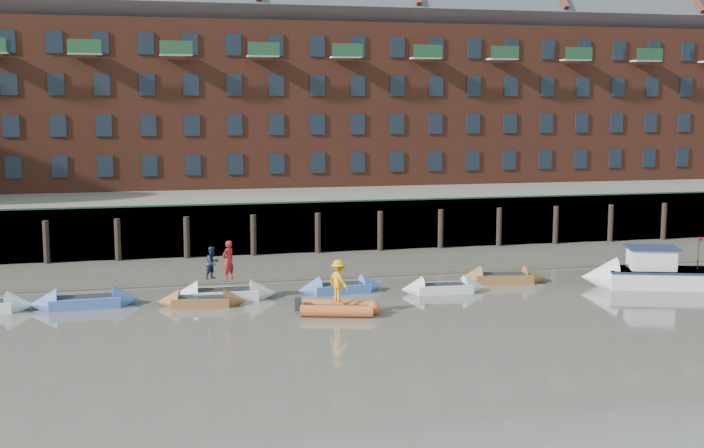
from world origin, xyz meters
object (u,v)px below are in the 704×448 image
object	(u,v)px
rowboat_5	(443,288)
rowboat_6	(503,278)
rowboat_4	(341,288)
person_rower_b	(212,263)
rib_tender	(341,308)
rowboat_3	(224,294)
rowboat_1	(85,302)
motor_launch	(638,274)
person_rower_a	(228,260)
person_rib_crew	(339,281)
rowboat_2	(202,301)

from	to	relation	value
rowboat_5	rowboat_6	size ratio (longest dim) A/B	0.90
rowboat_4	person_rower_b	world-z (taller)	person_rower_b
rowboat_5	rowboat_6	world-z (taller)	rowboat_6
rib_tender	rowboat_3	bearing A→B (deg)	155.67
rowboat_1	rowboat_6	size ratio (longest dim) A/B	1.03
motor_launch	person_rower_b	distance (m)	21.45
rib_tender	motor_launch	size ratio (longest dim) A/B	0.53
motor_launch	person_rower_a	distance (m)	20.71
rowboat_1	person_rib_crew	bearing A→B (deg)	-22.80
motor_launch	rowboat_1	bearing A→B (deg)	14.55
rowboat_3	rowboat_1	bearing A→B (deg)	-176.68
rowboat_3	rib_tender	world-z (taller)	rowboat_3
motor_launch	person_rib_crew	bearing A→B (deg)	26.08
rib_tender	motor_launch	world-z (taller)	motor_launch
person_rower_a	person_rower_b	xyz separation A→B (m)	(-0.73, 0.26, -0.14)
rowboat_3	motor_launch	distance (m)	20.90
person_rib_crew	rowboat_2	bearing A→B (deg)	39.62
rowboat_2	rowboat_5	world-z (taller)	rowboat_5
rowboat_2	motor_launch	size ratio (longest dim) A/B	0.62
rowboat_3	rowboat_4	size ratio (longest dim) A/B	1.13
rowboat_4	person_rower_a	xyz separation A→B (m)	(-5.54, -0.35, 1.68)
rowboat_3	person_rib_crew	world-z (taller)	person_rib_crew
rowboat_5	person_rower_b	distance (m)	11.38
rowboat_5	motor_launch	distance (m)	10.16
rib_tender	person_rower_a	distance (m)	6.37
rowboat_2	rib_tender	xyz separation A→B (m)	(5.92, -3.08, 0.05)
rowboat_2	motor_launch	world-z (taller)	motor_launch
rowboat_6	person_rib_crew	distance (m)	10.99
person_rower_b	person_rib_crew	bearing A→B (deg)	-80.05
rowboat_3	rib_tender	bearing A→B (deg)	-37.87
rowboat_4	rib_tender	xyz separation A→B (m)	(-0.98, -4.46, 0.04)
rowboat_2	person_rib_crew	distance (m)	6.69
rib_tender	rowboat_4	bearing A→B (deg)	93.99
person_rower_b	person_rower_a	bearing A→B (deg)	-60.62
motor_launch	person_rower_a	world-z (taller)	person_rower_a
rowboat_3	rowboat_6	distance (m)	14.55
motor_launch	person_rower_b	xyz separation A→B (m)	(-21.33, 2.05, 1.08)
rowboat_1	rib_tender	xyz separation A→B (m)	(11.16, -4.06, 0.01)
rowboat_2	person_rib_crew	size ratio (longest dim) A/B	2.28
rowboat_5	motor_launch	world-z (taller)	motor_launch
rowboat_1	rowboat_5	distance (m)	17.10
rib_tender	person_rib_crew	distance (m)	1.24
rowboat_6	rowboat_4	bearing A→B (deg)	-167.55
rowboat_1	rowboat_4	size ratio (longest dim) A/B	1.11
rowboat_1	motor_launch	bearing A→B (deg)	-6.77
rowboat_2	person_rower_b	bearing A→B (deg)	74.01
rowboat_1	person_rower_a	size ratio (longest dim) A/B	2.65
person_rower_b	person_rib_crew	xyz separation A→B (m)	(5.22, -4.28, -0.26)
rowboat_6	rib_tender	xyz separation A→B (m)	(-9.74, -4.88, 0.02)
rowboat_5	rib_tender	bearing A→B (deg)	-147.23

